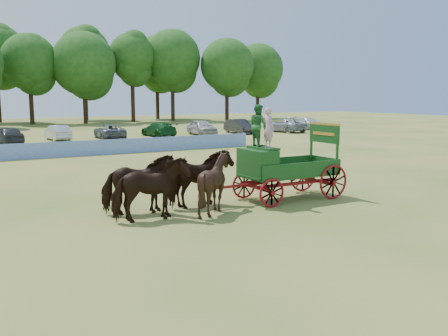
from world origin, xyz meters
The scene contains 8 objects.
ground centered at (0.00, 0.00, 0.00)m, with size 160.00×160.00×0.00m, color #A7954B.
horse_lead_left centered at (-3.89, -0.99, 1.06)m, with size 1.14×2.50×2.11m, color black.
horse_lead_right centered at (-3.89, 0.11, 1.06)m, with size 1.14×2.50×2.11m, color black.
horse_wheel_left centered at (-1.49, -0.99, 1.06)m, with size 1.71×1.92×2.12m, color black.
horse_wheel_right centered at (-1.49, 0.11, 1.06)m, with size 1.14×2.50×2.11m, color black.
farm_dray centered at (1.46, -0.41, 1.66)m, with size 5.99×2.00×3.77m.
sponsor_banner centered at (-1.00, 18.00, 0.53)m, with size 26.00×0.08×1.05m, color #2145B7.
parked_cars centered at (3.67, 30.22, 0.74)m, with size 57.35×7.72×1.59m.
Camera 1 is at (-9.88, -16.10, 4.13)m, focal length 40.00 mm.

